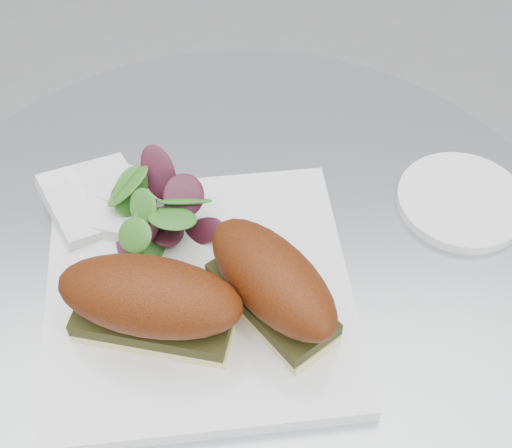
{
  "coord_description": "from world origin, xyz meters",
  "views": [
    {
      "loc": [
        -0.01,
        -0.41,
        1.29
      ],
      "look_at": [
        0.02,
        0.03,
        0.77
      ],
      "focal_mm": 50.0,
      "sensor_mm": 36.0,
      "label": 1
    }
  ],
  "objects_px": {
    "sandwich_right": "(272,284)",
    "saucer": "(462,201)",
    "sandwich_left": "(151,302)",
    "plate": "(199,293)"
  },
  "relations": [
    {
      "from": "sandwich_right",
      "to": "saucer",
      "type": "height_order",
      "value": "sandwich_right"
    },
    {
      "from": "sandwich_left",
      "to": "saucer",
      "type": "relative_size",
      "value": 1.29
    },
    {
      "from": "sandwich_left",
      "to": "saucer",
      "type": "bearing_deg",
      "value": 39.15
    },
    {
      "from": "sandwich_left",
      "to": "sandwich_right",
      "type": "distance_m",
      "value": 0.1
    },
    {
      "from": "sandwich_left",
      "to": "sandwich_right",
      "type": "relative_size",
      "value": 1.09
    },
    {
      "from": "sandwich_right",
      "to": "sandwich_left",
      "type": "bearing_deg",
      "value": -118.37
    },
    {
      "from": "plate",
      "to": "sandwich_left",
      "type": "relative_size",
      "value": 1.62
    },
    {
      "from": "sandwich_right",
      "to": "saucer",
      "type": "relative_size",
      "value": 1.19
    },
    {
      "from": "plate",
      "to": "saucer",
      "type": "relative_size",
      "value": 2.1
    },
    {
      "from": "sandwich_right",
      "to": "saucer",
      "type": "xyz_separation_m",
      "value": [
        0.21,
        0.13,
        -0.05
      ]
    }
  ]
}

